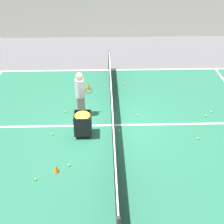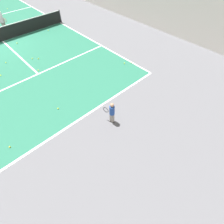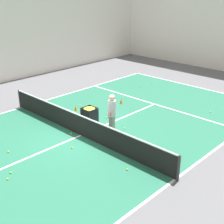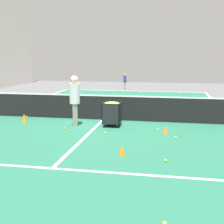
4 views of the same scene
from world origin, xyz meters
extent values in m
plane|color=#5B5B60|center=(0.00, 0.00, 0.00)|extent=(34.41, 34.41, 0.00)
cube|color=#23664C|center=(0.00, 0.00, 0.00)|extent=(9.97, 20.10, 0.00)
cube|color=white|center=(0.00, 10.05, 0.01)|extent=(9.97, 0.10, 0.00)
cube|color=white|center=(-4.99, 0.00, 0.01)|extent=(0.10, 20.10, 0.00)
cube|color=white|center=(4.99, 0.00, 0.01)|extent=(0.10, 20.10, 0.00)
cube|color=white|center=(0.00, 5.53, 0.01)|extent=(9.97, 0.10, 0.00)
cube|color=white|center=(0.00, 0.00, 0.01)|extent=(0.10, 11.05, 0.00)
cylinder|color=#2D2D33|center=(-5.09, 0.00, 0.50)|extent=(0.10, 0.10, 1.00)
cylinder|color=#2D2D33|center=(5.09, 0.00, 0.50)|extent=(0.10, 0.10, 1.00)
cube|color=black|center=(0.00, 0.00, 0.48)|extent=(10.07, 0.03, 0.93)
cube|color=white|center=(0.00, 0.00, 0.97)|extent=(10.07, 0.04, 0.05)
cube|color=gray|center=(0.79, 1.20, 0.41)|extent=(0.26, 0.33, 0.83)
cylinder|color=silver|center=(0.79, 1.20, 1.19)|extent=(0.46, 0.46, 0.73)
sphere|color=beige|center=(0.79, 1.20, 1.70)|extent=(0.28, 0.28, 0.28)
torus|color=#B22D2D|center=(0.95, 0.87, 1.01)|extent=(0.11, 0.28, 0.28)
cube|color=black|center=(-0.56, 1.06, 0.13)|extent=(0.63, 0.61, 0.02)
cube|color=black|center=(-0.56, 0.76, 0.51)|extent=(0.63, 0.02, 0.75)
cube|color=black|center=(-0.56, 1.35, 0.51)|extent=(0.63, 0.02, 0.75)
cube|color=black|center=(-0.86, 1.06, 0.51)|extent=(0.02, 0.61, 0.75)
cube|color=black|center=(-0.25, 1.06, 0.51)|extent=(0.02, 0.61, 0.75)
ellipsoid|color=yellow|center=(-0.56, 1.06, 0.82)|extent=(0.59, 0.57, 0.16)
cylinder|color=black|center=(-0.78, 0.84, 0.07)|extent=(0.05, 0.05, 0.13)
cylinder|color=black|center=(-0.34, 0.84, 0.07)|extent=(0.05, 0.05, 0.13)
cylinder|color=black|center=(-0.78, 1.27, 0.07)|extent=(0.05, 0.05, 0.13)
cylinder|color=black|center=(-0.34, 1.27, 0.07)|extent=(0.05, 0.05, 0.13)
cone|color=orange|center=(-2.49, 1.81, 0.14)|extent=(0.19, 0.19, 0.27)
cone|color=orange|center=(2.91, 1.01, 0.18)|extent=(0.20, 0.20, 0.34)
cone|color=orange|center=(-1.43, 4.29, 0.15)|extent=(0.19, 0.19, 0.29)
sphere|color=yellow|center=(0.64, -1.04, 0.04)|extent=(0.07, 0.07, 0.07)
sphere|color=yellow|center=(-1.93, 9.22, 0.04)|extent=(0.07, 0.07, 0.07)
sphere|color=yellow|center=(-4.68, 9.91, 0.04)|extent=(0.07, 0.07, 0.07)
sphere|color=yellow|center=(0.97, 1.86, 0.04)|extent=(0.07, 0.07, 0.07)
sphere|color=yellow|center=(-0.55, 2.20, 0.04)|extent=(0.07, 0.07, 0.07)
sphere|color=yellow|center=(0.79, -4.04, 0.04)|extent=(0.07, 0.07, 0.07)
sphere|color=yellow|center=(-2.56, 4.57, 0.04)|extent=(0.07, 0.07, 0.07)
sphere|color=yellow|center=(-2.61, 8.66, 0.04)|extent=(0.07, 0.07, 0.07)
sphere|color=yellow|center=(-2.83, 2.38, 0.04)|extent=(0.07, 0.07, 0.07)
sphere|color=yellow|center=(3.22, 0.19, 0.04)|extent=(0.07, 0.07, 0.07)
sphere|color=yellow|center=(-4.79, 10.06, 0.04)|extent=(0.07, 0.07, 0.07)
sphere|color=yellow|center=(0.51, -3.76, 0.04)|extent=(0.07, 0.07, 0.07)
sphere|color=yellow|center=(-2.23, 1.43, 0.04)|extent=(0.07, 0.07, 0.07)
sphere|color=yellow|center=(2.90, 6.55, 0.04)|extent=(0.07, 0.07, 0.07)
sphere|color=yellow|center=(-0.95, -3.04, 0.04)|extent=(0.07, 0.07, 0.07)
sphere|color=yellow|center=(3.40, -0.70, 0.04)|extent=(0.07, 0.07, 0.07)
sphere|color=yellow|center=(-0.40, -0.24, 0.04)|extent=(0.07, 0.07, 0.07)
sphere|color=yellow|center=(-2.60, 7.50, 0.04)|extent=(0.07, 0.07, 0.07)
sphere|color=yellow|center=(-4.30, 7.33, 0.04)|extent=(0.07, 0.07, 0.07)
camera|label=1|loc=(-9.74, 0.28, 6.79)|focal=50.00mm
camera|label=2|loc=(-2.63, -14.80, 6.30)|focal=28.00mm
camera|label=3|loc=(9.74, -8.12, 6.27)|focal=50.00mm
camera|label=4|loc=(-2.62, 11.96, 2.59)|focal=50.00mm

